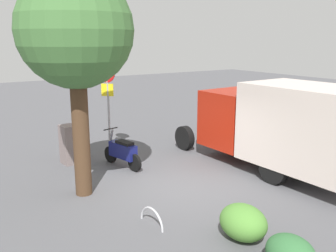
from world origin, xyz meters
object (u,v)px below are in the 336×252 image
(stop_sign, at_px, (108,93))
(utility_cabinet, at_px, (69,145))
(box_truck_near, at_px, (281,123))
(motorcycle, at_px, (123,152))
(bike_rack_hoop, at_px, (152,225))
(street_tree, at_px, (75,33))

(stop_sign, height_order, utility_cabinet, stop_sign)
(stop_sign, bearing_deg, box_truck_near, -141.99)
(motorcycle, bearing_deg, bike_rack_hoop, 150.61)
(stop_sign, bearing_deg, bike_rack_hoop, 164.83)
(street_tree, relative_size, bike_rack_hoop, 6.75)
(box_truck_near, bearing_deg, utility_cabinet, 48.29)
(street_tree, height_order, bike_rack_hoop, street_tree)
(utility_cabinet, bearing_deg, stop_sign, -79.37)
(street_tree, bearing_deg, bike_rack_hoop, -165.77)
(stop_sign, distance_m, utility_cabinet, 2.28)
(motorcycle, bearing_deg, stop_sign, -21.50)
(box_truck_near, height_order, utility_cabinet, box_truck_near)
(box_truck_near, xyz_separation_m, motorcycle, (3.06, 3.92, -1.05))
(bike_rack_hoop, bearing_deg, utility_cabinet, 1.36)
(box_truck_near, height_order, bike_rack_hoop, box_truck_near)
(stop_sign, xyz_separation_m, utility_cabinet, (-0.30, 1.61, -1.58))
(motorcycle, relative_size, utility_cabinet, 1.36)
(street_tree, xyz_separation_m, bike_rack_hoop, (-2.50, -0.64, -4.23))
(street_tree, bearing_deg, motorcycle, -53.60)
(box_truck_near, distance_m, bike_rack_hoop, 5.43)
(stop_sign, bearing_deg, street_tree, 144.51)
(motorcycle, bearing_deg, utility_cabinet, 33.69)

